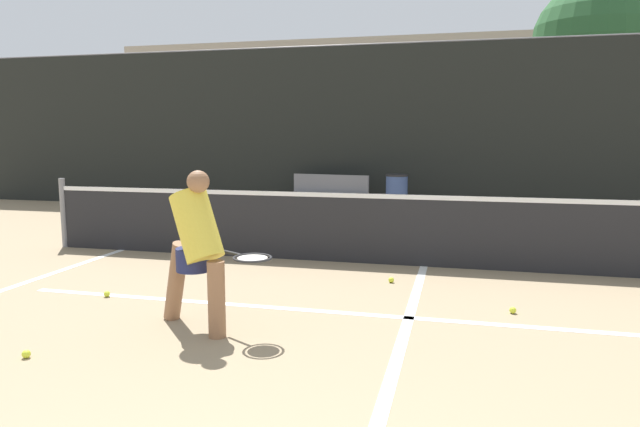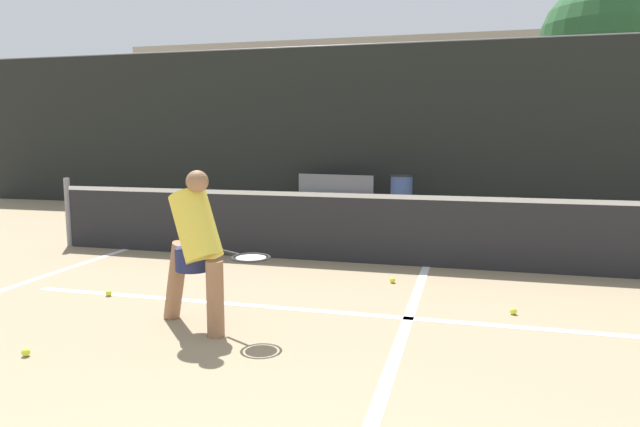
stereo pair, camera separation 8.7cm
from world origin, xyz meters
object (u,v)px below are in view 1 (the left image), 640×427
parked_car (490,176)px  player_practicing (197,245)px  trash_bin (397,196)px  courtside_bench (329,193)px

parked_car → player_practicing: bearing=-104.0°
player_practicing → parked_car: player_practicing is taller
trash_bin → courtside_bench: bearing=167.9°
courtside_bench → trash_bin: (1.52, -0.33, -0.01)m
courtside_bench → trash_bin: size_ratio=1.94×
courtside_bench → parked_car: size_ratio=0.40×
player_practicing → courtside_bench: (-0.57, 7.58, -0.29)m
courtside_bench → parked_car: (3.60, 4.61, 0.09)m
trash_bin → parked_car: parked_car is taller
trash_bin → parked_car: size_ratio=0.20×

